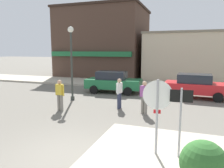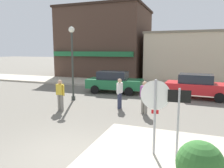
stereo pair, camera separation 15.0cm
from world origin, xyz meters
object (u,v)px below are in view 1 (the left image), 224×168
stop_sign (157,107)px  lamp_post (71,52)px  parked_car_nearest (113,82)px  pedestrian_crossing_near (60,94)px  pedestrian_kerb_side (144,96)px  one_way_sign (180,116)px  pedestrian_crossing_far (119,92)px  parked_car_second (196,86)px

stop_sign → lamp_post: size_ratio=0.51×
lamp_post → parked_car_nearest: bearing=62.7°
lamp_post → pedestrian_crossing_near: bearing=-74.8°
pedestrian_crossing_near → pedestrian_kerb_side: size_ratio=1.00×
one_way_sign → pedestrian_crossing_far: one_way_sign is taller
parked_car_nearest → pedestrian_crossing_near: (-0.96, -5.54, 0.06)m
parked_car_second → pedestrian_kerb_side: (-2.47, -4.69, 0.06)m
stop_sign → one_way_sign: stop_sign is taller
lamp_post → pedestrian_crossing_far: (3.37, -0.95, -2.09)m
parked_car_second → pedestrian_crossing_far: bearing=-133.5°
one_way_sign → pedestrian_kerb_side: size_ratio=1.30×
lamp_post → pedestrian_crossing_far: 4.08m
stop_sign → parked_car_second: 9.11m
lamp_post → parked_car_second: bearing=23.6°
stop_sign → parked_car_second: size_ratio=0.57×
pedestrian_kerb_side → one_way_sign: bearing=-67.1°
one_way_sign → lamp_post: (-6.63, 5.80, 1.63)m
stop_sign → pedestrian_kerb_side: bearing=105.4°
stop_sign → pedestrian_crossing_near: stop_sign is taller
one_way_sign → pedestrian_crossing_near: bearing=150.4°
lamp_post → pedestrian_crossing_far: lamp_post is taller
lamp_post → pedestrian_kerb_side: (4.82, -1.51, -2.09)m
lamp_post → pedestrian_crossing_far: bearing=-15.7°
lamp_post → parked_car_nearest: lamp_post is taller
one_way_sign → lamp_post: size_ratio=0.46×
parked_car_nearest → parked_car_second: (5.67, 0.05, 0.00)m
stop_sign → parked_car_second: stop_sign is taller
pedestrian_kerb_side → pedestrian_crossing_near: bearing=-167.7°
pedestrian_kerb_side → parked_car_second: bearing=62.2°
one_way_sign → pedestrian_crossing_far: size_ratio=1.30×
one_way_sign → pedestrian_crossing_near: size_ratio=1.30×
pedestrian_crossing_near → parked_car_nearest: bearing=80.1°
pedestrian_crossing_far → pedestrian_kerb_side: bearing=-21.1°
pedestrian_crossing_near → pedestrian_kerb_side: (4.17, 0.91, 0.00)m
stop_sign → pedestrian_crossing_far: (-2.63, 4.87, -0.65)m
pedestrian_crossing_far → pedestrian_kerb_side: same height
pedestrian_crossing_far → pedestrian_kerb_side: size_ratio=1.00×
one_way_sign → pedestrian_crossing_far: 5.87m
parked_car_nearest → pedestrian_crossing_far: 4.44m
stop_sign → one_way_sign: (0.63, 0.01, -0.19)m
lamp_post → parked_car_second: lamp_post is taller
pedestrian_crossing_far → lamp_post: bearing=164.3°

